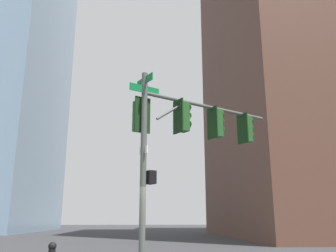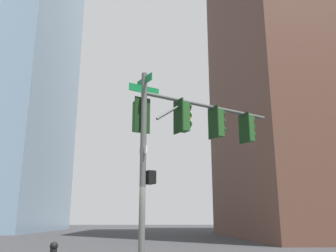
{
  "view_description": "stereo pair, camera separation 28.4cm",
  "coord_description": "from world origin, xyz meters",
  "views": [
    {
      "loc": [
        10.77,
        -0.51,
        1.57
      ],
      "look_at": [
        -0.43,
        0.35,
        4.51
      ],
      "focal_mm": 38.19,
      "sensor_mm": 36.0,
      "label": 1
    },
    {
      "loc": [
        10.79,
        -0.22,
        1.57
      ],
      "look_at": [
        -0.43,
        0.35,
        4.51
      ],
      "focal_mm": 38.19,
      "sensor_mm": 36.0,
      "label": 2
    }
  ],
  "objects": [
    {
      "name": "building_brick_nearside",
      "position": [
        -21.58,
        17.68,
        21.29
      ],
      "size": [
        22.39,
        20.54,
        42.58
      ],
      "primitive_type": "cube",
      "color": "brown",
      "rests_on": "ground_plane"
    },
    {
      "name": "signal_pole_assembly",
      "position": [
        -0.87,
        1.03,
        4.48
      ],
      "size": [
        3.12,
        5.21,
        6.14
      ],
      "rotation": [
        0.0,
        0.0,
        2.08
      ],
      "color": "#4C514C",
      "rests_on": "ground_plane"
    }
  ]
}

